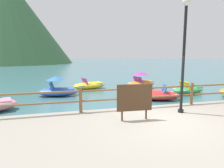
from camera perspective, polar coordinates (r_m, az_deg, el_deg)
The scene contains 11 objects.
ground_plane at distance 45.64m, azimuth -11.06°, elevation 5.10°, with size 200.00×200.00×0.00m, color #3D6B75.
promenade_dock at distance 5.02m, azimuth 26.42°, elevation -19.77°, with size 28.00×8.00×0.40m, color gray.
dock_railing at distance 7.80m, azimuth 8.43°, elevation -2.92°, with size 23.92×0.12×0.95m.
lamp_post at distance 7.43m, azimuth 20.53°, elevation 10.58°, with size 0.28×0.28×4.06m.
sign_board at distance 6.31m, azimuth 6.68°, elevation -4.20°, with size 1.18×0.13×1.19m.
pedal_boat_0 at distance 11.39m, azimuth 13.11°, elevation -3.12°, with size 2.89×2.14×0.85m.
pedal_boat_2 at distance 12.52m, azimuth -15.66°, elevation -1.60°, with size 2.58×1.42×1.23m.
pedal_boat_4 at distance 14.60m, azimuth -6.65°, elevation -0.39°, with size 2.71×1.77×0.86m.
pedal_boat_5 at distance 13.65m, azimuth 21.64°, elevation -1.60°, with size 2.48×1.44×0.84m.
pedal_boat_6 at distance 15.11m, azimuth 8.61°, elevation 0.43°, with size 2.68×1.97×1.28m.
cliff_headland at distance 72.03m, azimuth -28.13°, elevation 16.26°, with size 40.92×40.92×28.86m.
Camera 1 is at (-3.04, -5.47, 2.50)m, focal length 30.98 mm.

